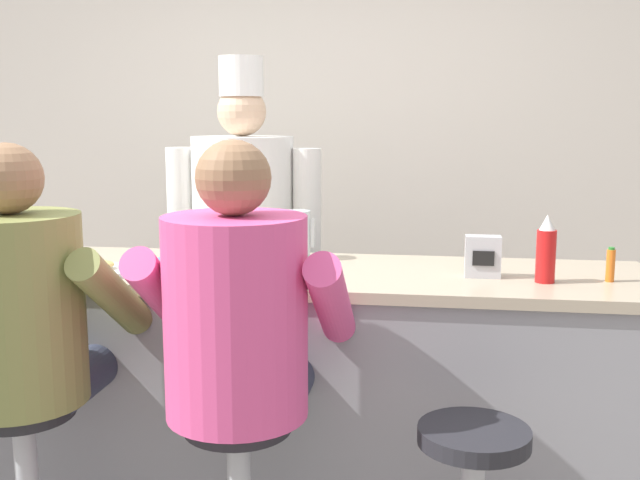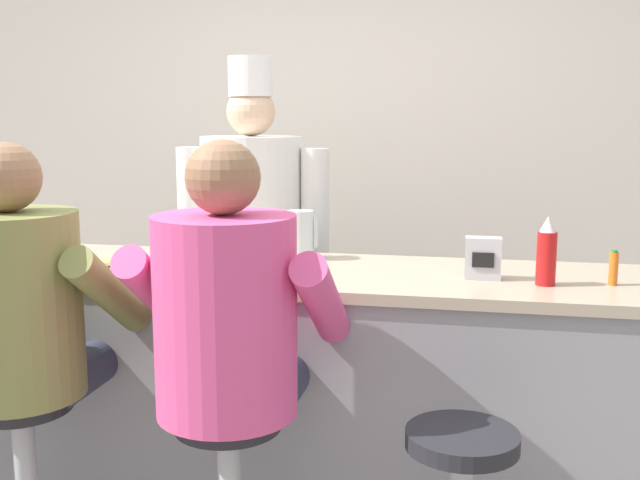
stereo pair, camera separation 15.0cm
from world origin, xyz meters
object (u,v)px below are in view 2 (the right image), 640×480
at_px(mustard_bottle_yellow, 263,248).
at_px(napkin_dispenser_chrome, 483,258).
at_px(diner_seated_pink, 230,326).
at_px(breakfast_plate, 102,267).
at_px(water_pitcher_clear, 300,235).
at_px(coffee_mug_white, 34,244).
at_px(hot_sauce_bottle_orange, 614,268).
at_px(cereal_bowl, 164,267).
at_px(cook_in_whites_near, 253,240).
at_px(coffee_mug_tan, 34,253).
at_px(diner_seated_olive, 22,316).
at_px(ketchup_bottle_red, 547,253).

bearing_deg(mustard_bottle_yellow, napkin_dispenser_chrome, 8.83).
bearing_deg(diner_seated_pink, breakfast_plate, 146.55).
xyz_separation_m(water_pitcher_clear, coffee_mug_white, (-1.13, -0.11, -0.06)).
bearing_deg(hot_sauce_bottle_orange, water_pitcher_clear, 167.51).
bearing_deg(water_pitcher_clear, diner_seated_pink, -91.85).
bearing_deg(coffee_mug_white, diner_seated_pink, -32.76).
height_order(cereal_bowl, cook_in_whites_near, cook_in_whites_near).
xyz_separation_m(hot_sauce_bottle_orange, water_pitcher_clear, (-1.16, 0.26, 0.04)).
height_order(coffee_mug_tan, cook_in_whites_near, cook_in_whites_near).
height_order(mustard_bottle_yellow, diner_seated_olive, diner_seated_olive).
distance_m(mustard_bottle_yellow, diner_seated_olive, 0.83).
height_order(coffee_mug_white, diner_seated_olive, diner_seated_olive).
height_order(ketchup_bottle_red, mustard_bottle_yellow, ketchup_bottle_red).
xyz_separation_m(water_pitcher_clear, napkin_dispenser_chrome, (0.73, -0.25, -0.02)).
height_order(hot_sauce_bottle_orange, breakfast_plate, hot_sauce_bottle_orange).
bearing_deg(coffee_mug_white, cook_in_whites_near, 33.25).
xyz_separation_m(cereal_bowl, coffee_mug_tan, (-0.56, 0.06, 0.02)).
height_order(mustard_bottle_yellow, coffee_mug_tan, mustard_bottle_yellow).
height_order(hot_sauce_bottle_orange, diner_seated_pink, diner_seated_pink).
relative_size(napkin_dispenser_chrome, diner_seated_pink, 0.10).
bearing_deg(water_pitcher_clear, hot_sauce_bottle_orange, -12.49).
relative_size(mustard_bottle_yellow, hot_sauce_bottle_orange, 1.86).
relative_size(diner_seated_pink, cook_in_whites_near, 0.82).
xyz_separation_m(mustard_bottle_yellow, breakfast_plate, (-0.62, -0.03, -0.09)).
xyz_separation_m(coffee_mug_tan, diner_seated_pink, (0.95, -0.47, -0.11)).
bearing_deg(water_pitcher_clear, coffee_mug_white, -174.29).
xyz_separation_m(ketchup_bottle_red, coffee_mug_white, (-2.07, 0.19, -0.07)).
xyz_separation_m(cereal_bowl, coffee_mug_white, (-0.72, 0.30, 0.01)).
height_order(ketchup_bottle_red, napkin_dispenser_chrome, ketchup_bottle_red).
relative_size(napkin_dispenser_chrome, diner_seated_olive, 0.10).
bearing_deg(cereal_bowl, coffee_mug_white, 157.07).
xyz_separation_m(mustard_bottle_yellow, water_pitcher_clear, (0.05, 0.37, -0.01)).
xyz_separation_m(mustard_bottle_yellow, diner_seated_pink, (0.03, -0.46, -0.16)).
distance_m(water_pitcher_clear, napkin_dispenser_chrome, 0.77).
height_order(coffee_mug_tan, napkin_dispenser_chrome, napkin_dispenser_chrome).
height_order(mustard_bottle_yellow, cereal_bowl, mustard_bottle_yellow).
height_order(diner_seated_pink, cook_in_whites_near, cook_in_whites_near).
distance_m(hot_sauce_bottle_orange, cook_in_whites_near, 1.64).
relative_size(ketchup_bottle_red, napkin_dispenser_chrome, 1.59).
xyz_separation_m(hot_sauce_bottle_orange, coffee_mug_tan, (-2.14, -0.10, -0.01)).
height_order(cereal_bowl, coffee_mug_white, coffee_mug_white).
relative_size(mustard_bottle_yellow, coffee_mug_white, 1.89).
bearing_deg(cereal_bowl, coffee_mug_tan, 174.02).
height_order(coffee_mug_tan, diner_seated_pink, diner_seated_pink).
bearing_deg(diner_seated_pink, coffee_mug_tan, 153.84).
height_order(water_pitcher_clear, coffee_mug_tan, water_pitcher_clear).
bearing_deg(breakfast_plate, mustard_bottle_yellow, 2.83).
height_order(ketchup_bottle_red, cereal_bowl, ketchup_bottle_red).
bearing_deg(mustard_bottle_yellow, water_pitcher_clear, 81.77).
bearing_deg(coffee_mug_tan, cereal_bowl, -5.98).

